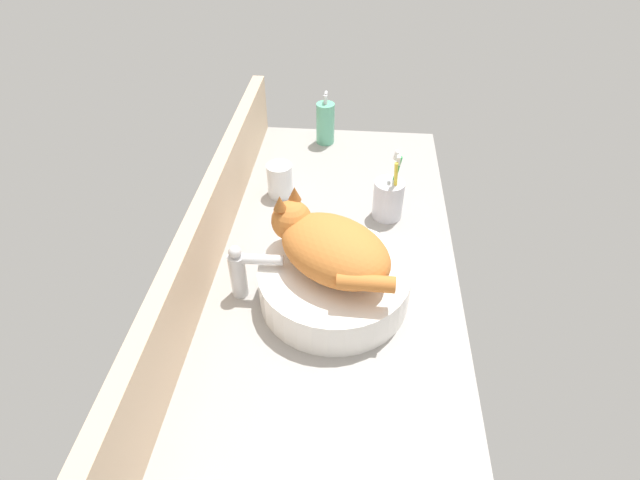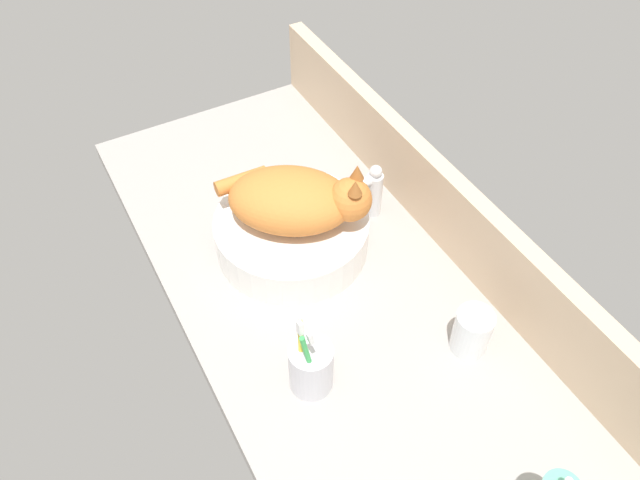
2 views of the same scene
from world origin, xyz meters
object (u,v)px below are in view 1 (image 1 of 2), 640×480
(faucet, at_px, (243,269))
(water_glass, at_px, (280,182))
(soap_dispenser, at_px, (325,123))
(toothbrush_cup, at_px, (388,199))
(cat, at_px, (329,246))
(sink_basin, at_px, (334,284))

(faucet, height_order, water_glass, faucet)
(faucet, distance_m, soap_dispenser, 0.70)
(soap_dispenser, distance_m, toothbrush_cup, 0.43)
(soap_dispenser, bearing_deg, toothbrush_cup, -152.92)
(cat, distance_m, toothbrush_cup, 0.34)
(water_glass, bearing_deg, toothbrush_cup, -103.95)
(sink_basin, bearing_deg, faucet, 91.55)
(cat, xyz_separation_m, toothbrush_cup, (0.30, -0.13, -0.09))
(sink_basin, xyz_separation_m, soap_dispenser, (0.69, 0.07, 0.03))
(cat, bearing_deg, toothbrush_cup, -23.70)
(faucet, xyz_separation_m, water_glass, (0.39, -0.02, -0.03))
(sink_basin, xyz_separation_m, cat, (0.01, 0.01, 0.10))
(faucet, relative_size, soap_dispenser, 0.82)
(sink_basin, distance_m, water_glass, 0.42)
(cat, relative_size, toothbrush_cup, 1.62)
(faucet, distance_m, water_glass, 0.39)
(faucet, height_order, soap_dispenser, soap_dispenser)
(sink_basin, distance_m, toothbrush_cup, 0.33)
(cat, distance_m, soap_dispenser, 0.69)
(soap_dispenser, relative_size, water_glass, 1.76)
(faucet, relative_size, water_glass, 1.45)
(faucet, height_order, toothbrush_cup, toothbrush_cup)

